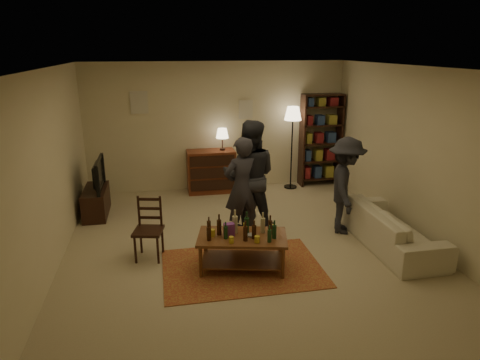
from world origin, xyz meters
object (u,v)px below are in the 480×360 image
object	(u,v)px
person_right	(250,176)
dresser	(211,170)
bookshelf	(321,139)
floor_lamp	(293,119)
sofa	(391,227)
coffee_table	(242,240)
person_by_sofa	(345,186)
tv_stand	(96,195)
dining_chair	(149,226)
person_left	(242,188)

from	to	relation	value
person_right	dresser	bearing A→B (deg)	-64.24
bookshelf	person_right	bearing A→B (deg)	-134.04
floor_lamp	sofa	distance (m)	3.35
coffee_table	person_by_sofa	distance (m)	2.15
dresser	sofa	distance (m)	3.93
person_right	tv_stand	bearing A→B (deg)	-8.25
sofa	person_right	size ratio (longest dim) A/B	1.11
tv_stand	sofa	distance (m)	5.14
sofa	person_right	distance (m)	2.36
dining_chair	person_right	distance (m)	1.86
bookshelf	dining_chair	bearing A→B (deg)	-142.53
dresser	person_by_sofa	size ratio (longest dim) A/B	0.85
floor_lamp	sofa	world-z (taller)	floor_lamp
coffee_table	tv_stand	distance (m)	3.34
sofa	person_by_sofa	distance (m)	0.95
person_left	person_by_sofa	world-z (taller)	person_left
dining_chair	person_by_sofa	distance (m)	3.20
tv_stand	floor_lamp	bearing A→B (deg)	12.02
coffee_table	person_by_sofa	bearing A→B (deg)	25.83
sofa	person_by_sofa	size ratio (longest dim) A/B	1.30
floor_lamp	person_by_sofa	xyz separation A→B (m)	(0.15, -2.41, -0.71)
person_by_sofa	tv_stand	bearing A→B (deg)	89.92
tv_stand	person_by_sofa	bearing A→B (deg)	-20.66
bookshelf	floor_lamp	world-z (taller)	bookshelf
floor_lamp	person_right	world-z (taller)	person_right
tv_stand	person_by_sofa	world-z (taller)	person_by_sofa
coffee_table	person_by_sofa	world-z (taller)	person_by_sofa
floor_lamp	sofa	xyz separation A→B (m)	(0.65, -3.05, -1.21)
coffee_table	person_left	xyz separation A→B (m)	(0.21, 1.08, 0.39)
floor_lamp	person_left	world-z (taller)	floor_lamp
tv_stand	dresser	distance (m)	2.43
bookshelf	tv_stand	bearing A→B (deg)	-168.20
tv_stand	person_left	bearing A→B (deg)	-29.98
dining_chair	floor_lamp	distance (m)	4.19
coffee_table	person_left	bearing A→B (deg)	79.06
tv_stand	person_right	xyz separation A→B (m)	(2.63, -1.15, 0.55)
bookshelf	person_left	size ratio (longest dim) A/B	1.22
sofa	person_by_sofa	bearing A→B (deg)	38.11
dining_chair	sofa	world-z (taller)	dining_chair
floor_lamp	person_left	bearing A→B (deg)	-124.41
dining_chair	floor_lamp	xyz separation A→B (m)	(3.02, 2.72, 1.03)
dining_chair	person_left	xyz separation A→B (m)	(1.47, 0.46, 0.34)
coffee_table	dresser	size ratio (longest dim) A/B	0.98
bookshelf	person_right	world-z (taller)	bookshelf
floor_lamp	dining_chair	bearing A→B (deg)	-137.98
dining_chair	sofa	bearing A→B (deg)	7.53
floor_lamp	person_by_sofa	distance (m)	2.52
coffee_table	person_by_sofa	xyz separation A→B (m)	(1.91, 0.92, 0.37)
tv_stand	dresser	xyz separation A→B (m)	(2.25, 0.91, 0.09)
sofa	person_right	xyz separation A→B (m)	(-2.01, 1.05, 0.63)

